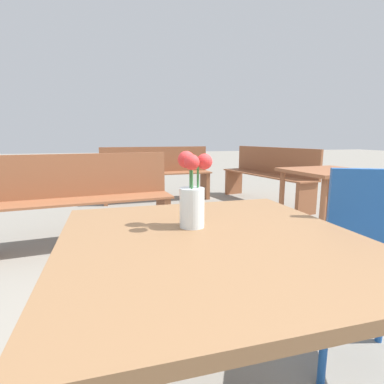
{
  "coord_description": "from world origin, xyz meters",
  "views": [
    {
      "loc": [
        -0.28,
        -0.78,
        1.0
      ],
      "look_at": [
        -0.03,
        0.11,
        0.83
      ],
      "focal_mm": 28.0,
      "sensor_mm": 36.0,
      "label": 1
    }
  ],
  "objects_px": {
    "bench_near": "(79,196)",
    "cafe_chair": "(371,260)",
    "table_front": "(212,268)",
    "bench_far": "(156,171)",
    "flower_vase": "(192,197)",
    "bench_middle": "(269,172)",
    "table_back": "(327,184)"
  },
  "relations": [
    {
      "from": "bench_near",
      "to": "cafe_chair",
      "type": "bearing_deg",
      "value": -57.35
    },
    {
      "from": "table_front",
      "to": "bench_far",
      "type": "relative_size",
      "value": 0.52
    },
    {
      "from": "table_front",
      "to": "flower_vase",
      "type": "distance_m",
      "value": 0.23
    },
    {
      "from": "flower_vase",
      "to": "cafe_chair",
      "type": "xyz_separation_m",
      "value": [
        0.74,
        -0.0,
        -0.29
      ]
    },
    {
      "from": "bench_middle",
      "to": "table_back",
      "type": "relative_size",
      "value": 2.45
    },
    {
      "from": "flower_vase",
      "to": "table_front",
      "type": "bearing_deg",
      "value": -75.52
    },
    {
      "from": "bench_near",
      "to": "bench_middle",
      "type": "xyz_separation_m",
      "value": [
        2.64,
        1.22,
        0.0
      ]
    },
    {
      "from": "cafe_chair",
      "to": "bench_far",
      "type": "relative_size",
      "value": 0.52
    },
    {
      "from": "table_front",
      "to": "flower_vase",
      "type": "height_order",
      "value": "flower_vase"
    },
    {
      "from": "flower_vase",
      "to": "bench_middle",
      "type": "bearing_deg",
      "value": 56.59
    },
    {
      "from": "bench_near",
      "to": "bench_middle",
      "type": "height_order",
      "value": "same"
    },
    {
      "from": "flower_vase",
      "to": "cafe_chair",
      "type": "relative_size",
      "value": 0.27
    },
    {
      "from": "table_front",
      "to": "table_back",
      "type": "xyz_separation_m",
      "value": [
        1.65,
        1.52,
        -0.04
      ]
    },
    {
      "from": "flower_vase",
      "to": "bench_near",
      "type": "height_order",
      "value": "flower_vase"
    },
    {
      "from": "cafe_chair",
      "to": "bench_middle",
      "type": "distance_m",
      "value": 3.48
    },
    {
      "from": "bench_near",
      "to": "table_back",
      "type": "height_order",
      "value": "bench_near"
    },
    {
      "from": "table_front",
      "to": "cafe_chair",
      "type": "xyz_separation_m",
      "value": [
        0.71,
        0.11,
        -0.1
      ]
    },
    {
      "from": "table_front",
      "to": "bench_far",
      "type": "height_order",
      "value": "bench_far"
    },
    {
      "from": "table_front",
      "to": "bench_middle",
      "type": "xyz_separation_m",
      "value": [
        2.08,
        3.31,
        -0.15
      ]
    },
    {
      "from": "table_back",
      "to": "bench_near",
      "type": "bearing_deg",
      "value": 165.54
    },
    {
      "from": "bench_near",
      "to": "bench_far",
      "type": "xyz_separation_m",
      "value": [
        1.0,
        1.87,
        0.0
      ]
    },
    {
      "from": "table_front",
      "to": "flower_vase",
      "type": "relative_size",
      "value": 3.74
    },
    {
      "from": "flower_vase",
      "to": "bench_middle",
      "type": "xyz_separation_m",
      "value": [
        2.11,
        3.19,
        -0.34
      ]
    },
    {
      "from": "flower_vase",
      "to": "bench_middle",
      "type": "distance_m",
      "value": 3.84
    },
    {
      "from": "table_front",
      "to": "bench_far",
      "type": "distance_m",
      "value": 3.98
    },
    {
      "from": "flower_vase",
      "to": "bench_far",
      "type": "xyz_separation_m",
      "value": [
        0.47,
        3.84,
        -0.35
      ]
    },
    {
      "from": "cafe_chair",
      "to": "bench_far",
      "type": "xyz_separation_m",
      "value": [
        -0.27,
        3.85,
        -0.05
      ]
    },
    {
      "from": "bench_middle",
      "to": "table_front",
      "type": "bearing_deg",
      "value": -122.14
    },
    {
      "from": "table_front",
      "to": "bench_near",
      "type": "height_order",
      "value": "bench_near"
    },
    {
      "from": "bench_near",
      "to": "bench_middle",
      "type": "relative_size",
      "value": 0.94
    },
    {
      "from": "cafe_chair",
      "to": "table_back",
      "type": "height_order",
      "value": "cafe_chair"
    },
    {
      "from": "flower_vase",
      "to": "bench_near",
      "type": "distance_m",
      "value": 2.08
    }
  ]
}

